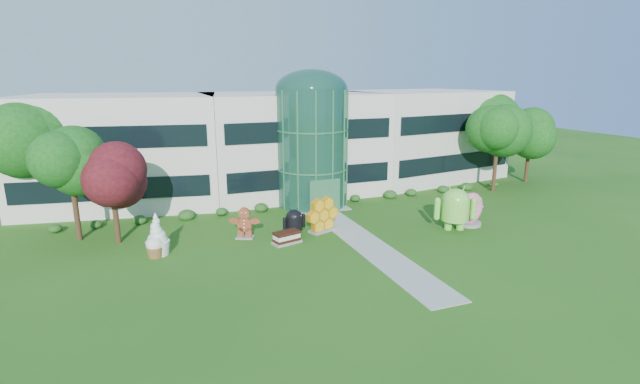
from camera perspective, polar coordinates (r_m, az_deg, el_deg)
name	(u,v)px	position (r m, az deg, el deg)	size (l,w,h in m)	color
ground	(376,250)	(30.20, 6.85, -7.15)	(140.00, 140.00, 0.00)	#215114
building	(291,142)	(45.27, -3.62, 6.17)	(46.00, 15.00, 9.30)	beige
atrium	(312,148)	(39.61, -1.02, 5.41)	(6.00, 6.00, 9.80)	#194738
walkway	(362,240)	(31.86, 5.18, -5.91)	(2.40, 20.00, 0.04)	#9E9E93
tree_red	(114,199)	(33.35, -24.03, -0.84)	(4.00, 4.00, 6.00)	#3F0C14
trees_backdrop	(308,154)	(40.65, -1.50, 4.64)	(52.00, 8.00, 8.40)	#124812
android_green	(456,206)	(34.79, 16.35, -1.63)	(3.18, 2.12, 3.60)	#76D845
android_black	(294,220)	(32.52, -3.21, -3.49)	(1.89, 1.27, 2.15)	black
donut	(469,208)	(36.37, 17.85, -1.94)	(2.43, 1.17, 2.53)	pink
gingerbread	(245,223)	(32.29, -9.27, -3.74)	(2.39, 0.92, 2.20)	brown
ice_cream_sandwich	(287,237)	(31.15, -4.12, -5.58)	(1.90, 0.95, 0.84)	black
honeycomb	(322,216)	(33.18, 0.29, -2.99)	(2.90, 1.04, 2.28)	yellow
froyo	(157,234)	(30.58, -19.44, -4.92)	(1.58, 1.58, 2.71)	white
cupcake	(155,247)	(30.48, -19.65, -6.37)	(1.11, 1.11, 1.33)	white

